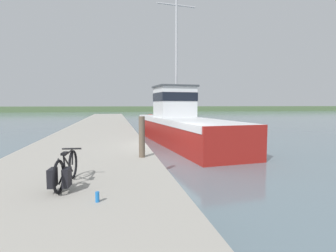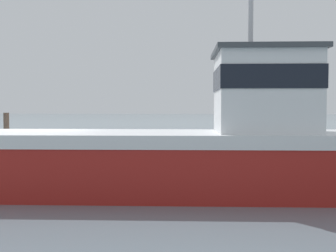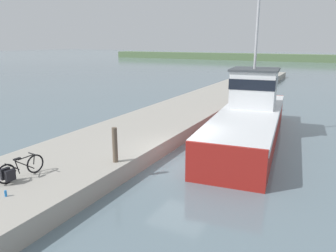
{
  "view_description": "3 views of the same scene",
  "coord_description": "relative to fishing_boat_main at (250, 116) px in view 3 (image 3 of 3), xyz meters",
  "views": [
    {
      "loc": [
        -2.59,
        -11.17,
        2.48
      ],
      "look_at": [
        -0.43,
        -0.65,
        1.61
      ],
      "focal_mm": 28.0,
      "sensor_mm": 36.0,
      "label": 1
    },
    {
      "loc": [
        12.71,
        5.58,
        2.25
      ],
      "look_at": [
        0.22,
        3.79,
        1.72
      ],
      "focal_mm": 45.0,
      "sensor_mm": 36.0,
      "label": 2
    },
    {
      "loc": [
        5.55,
        -12.2,
        5.27
      ],
      "look_at": [
        -1.46,
        1.54,
        1.25
      ],
      "focal_mm": 35.0,
      "sensor_mm": 36.0,
      "label": 3
    }
  ],
  "objects": [
    {
      "name": "dock_pier",
      "position": [
        -5.32,
        -5.62,
        -0.88
      ],
      "size": [
        5.07,
        80.0,
        0.72
      ],
      "primitive_type": "cube",
      "color": "#A39E93",
      "rests_on": "ground_plane"
    },
    {
      "name": "mooring_post",
      "position": [
        -3.28,
        -8.1,
        0.17
      ],
      "size": [
        0.2,
        0.2,
        1.37
      ],
      "primitive_type": "cylinder",
      "color": "brown",
      "rests_on": "dock_pier"
    },
    {
      "name": "bicycle_touring",
      "position": [
        -5.23,
        -10.99,
        -0.18
      ],
      "size": [
        0.53,
        1.76,
        0.75
      ],
      "rotation": [
        0.0,
        0.0,
        -0.1
      ],
      "color": "black",
      "rests_on": "dock_pier"
    },
    {
      "name": "water_bottle_by_bike",
      "position": [
        -4.49,
        -12.01,
        -0.43
      ],
      "size": [
        0.07,
        0.07,
        0.19
      ],
      "primitive_type": "cylinder",
      "color": "blue",
      "rests_on": "dock_pier"
    },
    {
      "name": "fishing_boat_main",
      "position": [
        0.0,
        0.0,
        0.0
      ],
      "size": [
        4.31,
        15.01,
        10.75
      ],
      "rotation": [
        0.0,
        0.0,
        0.1
      ],
      "color": "maroon",
      "rests_on": "ground_plane"
    },
    {
      "name": "ground_plane",
      "position": [
        -1.58,
        -5.62,
        -1.24
      ],
      "size": [
        320.0,
        320.0,
        0.0
      ],
      "primitive_type": "plane",
      "color": "slate"
    }
  ]
}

